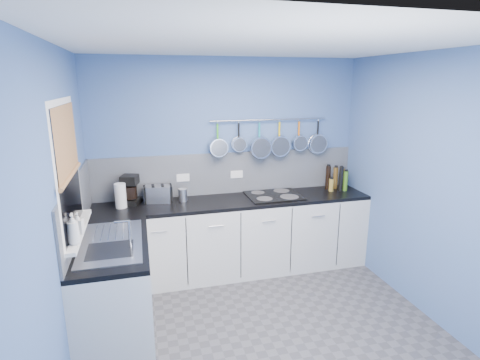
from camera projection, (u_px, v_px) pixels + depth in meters
name	position (u px, v px, depth m)	size (l,w,h in m)	color
floor	(266.00, 332.00, 3.50)	(3.20, 3.00, 0.02)	#47474C
ceiling	(272.00, 42.00, 2.87)	(3.20, 3.00, 0.02)	white
wall_back	(228.00, 165.00, 4.60)	(3.20, 0.02, 2.50)	#46649C
wall_front	(374.00, 297.00, 1.77)	(3.20, 0.02, 2.50)	#46649C
wall_left	(61.00, 218.00, 2.79)	(0.02, 3.00, 2.50)	#46649C
wall_right	(430.00, 188.00, 3.59)	(0.02, 3.00, 2.50)	#46649C
backsplash_back	(228.00, 173.00, 4.60)	(3.20, 0.02, 0.50)	gray
backsplash_left	(77.00, 206.00, 3.38)	(0.02, 1.80, 0.50)	gray
cabinet_run_back	(234.00, 237.00, 4.52)	(3.20, 0.60, 0.86)	silver
worktop_back	(234.00, 201.00, 4.40)	(3.20, 0.60, 0.04)	black
cabinet_run_left	(116.00, 292.00, 3.35)	(0.60, 1.20, 0.86)	silver
worktop_left	(112.00, 244.00, 3.24)	(0.60, 1.20, 0.04)	black
window_frame	(68.00, 169.00, 3.00)	(0.01, 1.00, 1.10)	white
window_glass	(69.00, 169.00, 3.00)	(0.01, 0.90, 1.00)	black
bamboo_blind	(66.00, 141.00, 2.95)	(0.01, 0.90, 0.55)	#A26640
window_sill	(78.00, 230.00, 3.14)	(0.10, 0.98, 0.03)	white
sink_unit	(111.00, 242.00, 3.23)	(0.50, 0.95, 0.01)	silver
mixer_tap	(130.00, 234.00, 3.07)	(0.12, 0.08, 0.26)	silver
socket_left	(183.00, 178.00, 4.46)	(0.15, 0.01, 0.09)	white
socket_right	(237.00, 174.00, 4.62)	(0.15, 0.01, 0.09)	white
pot_rail	(270.00, 120.00, 4.53)	(0.02, 0.02, 1.45)	silver
soap_bottle_a	(73.00, 229.00, 2.81)	(0.09, 0.09, 0.24)	white
soap_bottle_b	(78.00, 223.00, 3.02)	(0.08, 0.08, 0.17)	white
paper_towel	(121.00, 196.00, 4.08)	(0.12, 0.12, 0.27)	white
coffee_maker	(130.00, 190.00, 4.19)	(0.18, 0.20, 0.33)	black
toaster	(158.00, 194.00, 4.29)	(0.29, 0.17, 0.19)	silver
canister	(183.00, 195.00, 4.33)	(0.10, 0.10, 0.14)	silver
hob	(273.00, 195.00, 4.55)	(0.63, 0.56, 0.01)	black
pan_0	(218.00, 139.00, 4.42)	(0.21, 0.11, 0.40)	silver
pan_1	(239.00, 136.00, 4.48)	(0.17, 0.07, 0.36)	silver
pan_2	(259.00, 139.00, 4.55)	(0.26, 0.12, 0.45)	silver
pan_3	(279.00, 138.00, 4.61)	(0.25, 0.09, 0.44)	silver
pan_4	(299.00, 135.00, 4.67)	(0.19, 0.10, 0.38)	silver
pan_5	(318.00, 136.00, 4.74)	(0.24, 0.07, 0.43)	silver
condiment_0	(342.00, 178.00, 4.84)	(0.05, 0.05, 0.26)	brown
condiment_1	(335.00, 178.00, 4.83)	(0.06, 0.06, 0.27)	brown
condiment_2	(328.00, 178.00, 4.80)	(0.06, 0.06, 0.30)	black
condiment_3	(345.00, 181.00, 4.73)	(0.06, 0.06, 0.25)	#3F721E
condiment_4	(341.00, 179.00, 4.71)	(0.05, 0.05, 0.30)	black
condiment_5	(331.00, 185.00, 4.72)	(0.06, 0.06, 0.16)	olive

